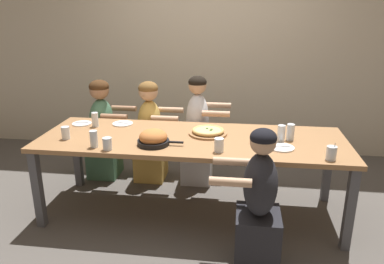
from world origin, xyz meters
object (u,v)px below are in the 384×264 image
at_px(diner_far_midleft, 150,135).
at_px(diner_far_center, 198,135).
at_px(diner_far_left, 103,132).
at_px(empty_plate_c, 123,124).
at_px(diner_near_midright, 258,207).
at_px(drinking_glass_b, 290,133).
at_px(skillet_bowl, 153,138).
at_px(drinking_glass_e, 95,121).
at_px(drinking_glass_a, 94,140).
at_px(drinking_glass_d, 107,144).
at_px(drinking_glass_f, 281,134).
at_px(empty_plate_b, 82,124).
at_px(pizza_board_main, 208,132).
at_px(empty_plate_a, 281,148).
at_px(drinking_glass_g, 66,134).
at_px(cocktail_glass_blue, 331,154).
at_px(drinking_glass_c, 219,146).

bearing_deg(diner_far_midleft, diner_far_center, 90.00).
bearing_deg(diner_far_left, empty_plate_c, 43.18).
bearing_deg(diner_near_midright, diner_far_left, 50.51).
xyz_separation_m(drinking_glass_b, diner_far_midleft, (-1.40, 0.64, -0.29)).
xyz_separation_m(skillet_bowl, drinking_glass_e, (-0.67, 0.41, 0.00)).
xyz_separation_m(drinking_glass_a, diner_near_midright, (1.33, -0.34, -0.32)).
xyz_separation_m(drinking_glass_d, drinking_glass_f, (1.40, 0.37, 0.02)).
xyz_separation_m(skillet_bowl, diner_near_midright, (0.86, -0.46, -0.32)).
relative_size(drinking_glass_b, drinking_glass_f, 0.97).
height_order(drinking_glass_d, drinking_glass_f, drinking_glass_f).
relative_size(empty_plate_b, drinking_glass_a, 1.33).
relative_size(pizza_board_main, empty_plate_a, 1.68).
height_order(drinking_glass_g, diner_far_midleft, diner_far_midleft).
xyz_separation_m(empty_plate_b, diner_far_midleft, (0.57, 0.44, -0.24)).
distance_m(skillet_bowl, cocktail_glass_blue, 1.40).
height_order(empty_plate_c, cocktail_glass_blue, cocktail_glass_blue).
relative_size(empty_plate_a, diner_far_center, 0.18).
xyz_separation_m(empty_plate_c, drinking_glass_e, (-0.24, -0.11, 0.05)).
xyz_separation_m(pizza_board_main, empty_plate_a, (0.62, -0.27, -0.02)).
bearing_deg(drinking_glass_g, skillet_bowl, -2.88).
distance_m(empty_plate_b, diner_near_midright, 1.95).
height_order(drinking_glass_g, diner_far_left, diner_far_left).
height_order(empty_plate_b, empty_plate_c, same).
bearing_deg(diner_far_center, empty_plate_a, 42.75).
xyz_separation_m(pizza_board_main, diner_far_center, (-0.16, 0.58, -0.24)).
relative_size(cocktail_glass_blue, diner_far_midleft, 0.12).
height_order(empty_plate_c, drinking_glass_f, drinking_glass_f).
height_order(pizza_board_main, diner_far_left, diner_far_left).
bearing_deg(diner_far_left, drinking_glass_g, 0.38).
bearing_deg(drinking_glass_a, drinking_glass_f, 12.18).
distance_m(drinking_glass_b, diner_far_left, 2.06).
xyz_separation_m(diner_near_midright, diner_far_left, (-1.66, 1.36, 0.03)).
relative_size(drinking_glass_f, diner_far_center, 0.13).
bearing_deg(drinking_glass_d, diner_far_midleft, 85.51).
relative_size(drinking_glass_g, diner_far_midleft, 0.10).
xyz_separation_m(skillet_bowl, drinking_glass_f, (1.06, 0.21, 0.02)).
relative_size(drinking_glass_b, diner_far_left, 0.13).
distance_m(drinking_glass_c, drinking_glass_f, 0.59).
height_order(drinking_glass_c, diner_far_left, diner_far_left).
xyz_separation_m(pizza_board_main, drinking_glass_g, (-1.21, -0.28, 0.02)).
bearing_deg(empty_plate_c, pizza_board_main, -12.64).
bearing_deg(drinking_glass_d, drinking_glass_b, 16.20).
relative_size(empty_plate_b, diner_far_center, 0.16).
bearing_deg(drinking_glass_c, drinking_glass_b, 31.10).
bearing_deg(diner_far_midleft, empty_plate_c, -24.09).
distance_m(empty_plate_b, drinking_glass_e, 0.18).
height_order(drinking_glass_a, diner_near_midright, diner_near_midright).
xyz_separation_m(drinking_glass_a, drinking_glass_c, (1.02, 0.03, -0.01)).
distance_m(skillet_bowl, diner_far_midleft, 0.98).
relative_size(drinking_glass_c, diner_far_midleft, 0.10).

